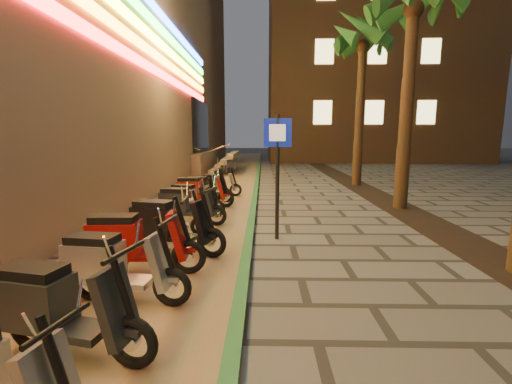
{
  "coord_description": "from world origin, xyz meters",
  "views": [
    {
      "loc": [
        -0.6,
        -3.37,
        2.2
      ],
      "look_at": [
        -0.73,
        2.72,
        1.2
      ],
      "focal_mm": 24.0,
      "sensor_mm": 36.0,
      "label": 1
    }
  ],
  "objects_px": {
    "scooter_3": "(57,307)",
    "scooter_7": "(168,218)",
    "scooter_9": "(191,198)",
    "scooter_11": "(205,188)",
    "scooter_8": "(185,204)",
    "scooter_6": "(168,224)",
    "scooter_10": "(198,191)",
    "pedestrian_sign": "(277,160)",
    "scooter_5": "(133,241)",
    "scooter_4": "(113,265)",
    "scooter_12": "(216,184)"
  },
  "relations": [
    {
      "from": "pedestrian_sign",
      "to": "scooter_12",
      "type": "bearing_deg",
      "value": 125.18
    },
    {
      "from": "scooter_6",
      "to": "pedestrian_sign",
      "type": "bearing_deg",
      "value": 38.8
    },
    {
      "from": "scooter_6",
      "to": "scooter_9",
      "type": "height_order",
      "value": "scooter_6"
    },
    {
      "from": "pedestrian_sign",
      "to": "scooter_7",
      "type": "bearing_deg",
      "value": -166.77
    },
    {
      "from": "scooter_3",
      "to": "scooter_9",
      "type": "relative_size",
      "value": 1.09
    },
    {
      "from": "scooter_4",
      "to": "scooter_12",
      "type": "relative_size",
      "value": 1.15
    },
    {
      "from": "scooter_9",
      "to": "scooter_11",
      "type": "distance_m",
      "value": 2.03
    },
    {
      "from": "scooter_8",
      "to": "scooter_11",
      "type": "xyz_separation_m",
      "value": [
        -0.01,
        3.04,
        -0.04
      ]
    },
    {
      "from": "scooter_9",
      "to": "pedestrian_sign",
      "type": "bearing_deg",
      "value": -30.18
    },
    {
      "from": "scooter_4",
      "to": "scooter_7",
      "type": "xyz_separation_m",
      "value": [
        -0.09,
        2.94,
        -0.07
      ]
    },
    {
      "from": "scooter_7",
      "to": "scooter_10",
      "type": "height_order",
      "value": "scooter_10"
    },
    {
      "from": "scooter_3",
      "to": "scooter_5",
      "type": "bearing_deg",
      "value": 102.39
    },
    {
      "from": "scooter_9",
      "to": "scooter_12",
      "type": "distance_m",
      "value": 3.07
    },
    {
      "from": "scooter_12",
      "to": "pedestrian_sign",
      "type": "bearing_deg",
      "value": -72.88
    },
    {
      "from": "scooter_3",
      "to": "scooter_7",
      "type": "distance_m",
      "value": 4.07
    },
    {
      "from": "scooter_3",
      "to": "scooter_5",
      "type": "height_order",
      "value": "scooter_5"
    },
    {
      "from": "scooter_3",
      "to": "scooter_12",
      "type": "xyz_separation_m",
      "value": [
        0.32,
        9.28,
        -0.07
      ]
    },
    {
      "from": "scooter_8",
      "to": "scooter_9",
      "type": "distance_m",
      "value": 1.01
    },
    {
      "from": "scooter_8",
      "to": "scooter_10",
      "type": "distance_m",
      "value": 2.0
    },
    {
      "from": "scooter_5",
      "to": "scooter_12",
      "type": "distance_m",
      "value": 7.24
    },
    {
      "from": "pedestrian_sign",
      "to": "scooter_9",
      "type": "height_order",
      "value": "pedestrian_sign"
    },
    {
      "from": "scooter_3",
      "to": "scooter_10",
      "type": "height_order",
      "value": "scooter_10"
    },
    {
      "from": "scooter_4",
      "to": "scooter_6",
      "type": "relative_size",
      "value": 0.92
    },
    {
      "from": "pedestrian_sign",
      "to": "scooter_10",
      "type": "bearing_deg",
      "value": 139.99
    },
    {
      "from": "pedestrian_sign",
      "to": "scooter_9",
      "type": "relative_size",
      "value": 1.66
    },
    {
      "from": "scooter_7",
      "to": "scooter_9",
      "type": "height_order",
      "value": "scooter_9"
    },
    {
      "from": "scooter_12",
      "to": "scooter_3",
      "type": "bearing_deg",
      "value": -95.85
    },
    {
      "from": "pedestrian_sign",
      "to": "scooter_11",
      "type": "xyz_separation_m",
      "value": [
        -2.26,
        4.22,
        -1.23
      ]
    },
    {
      "from": "scooter_3",
      "to": "scooter_8",
      "type": "height_order",
      "value": "scooter_3"
    },
    {
      "from": "pedestrian_sign",
      "to": "scooter_6",
      "type": "bearing_deg",
      "value": -141.12
    },
    {
      "from": "scooter_11",
      "to": "scooter_5",
      "type": "bearing_deg",
      "value": -80.82
    },
    {
      "from": "scooter_4",
      "to": "scooter_9",
      "type": "xyz_separation_m",
      "value": [
        -0.03,
        5.09,
        -0.03
      ]
    },
    {
      "from": "scooter_6",
      "to": "scooter_11",
      "type": "height_order",
      "value": "scooter_6"
    },
    {
      "from": "scooter_8",
      "to": "scooter_11",
      "type": "relative_size",
      "value": 1.09
    },
    {
      "from": "scooter_8",
      "to": "scooter_11",
      "type": "height_order",
      "value": "scooter_8"
    },
    {
      "from": "scooter_10",
      "to": "scooter_9",
      "type": "bearing_deg",
      "value": -96.03
    },
    {
      "from": "pedestrian_sign",
      "to": "scooter_3",
      "type": "xyz_separation_m",
      "value": [
        -2.33,
        -4.03,
        -1.18
      ]
    },
    {
      "from": "scooter_5",
      "to": "scooter_7",
      "type": "height_order",
      "value": "scooter_5"
    },
    {
      "from": "scooter_9",
      "to": "scooter_10",
      "type": "distance_m",
      "value": 0.99
    },
    {
      "from": "scooter_3",
      "to": "scooter_6",
      "type": "xyz_separation_m",
      "value": [
        0.25,
        3.07,
        0.04
      ]
    },
    {
      "from": "scooter_4",
      "to": "scooter_5",
      "type": "relative_size",
      "value": 0.94
    },
    {
      "from": "scooter_7",
      "to": "scooter_10",
      "type": "bearing_deg",
      "value": 76.28
    },
    {
      "from": "pedestrian_sign",
      "to": "scooter_4",
      "type": "height_order",
      "value": "pedestrian_sign"
    },
    {
      "from": "scooter_3",
      "to": "scooter_7",
      "type": "xyz_separation_m",
      "value": [
        -0.03,
        4.07,
        -0.08
      ]
    },
    {
      "from": "scooter_3",
      "to": "scooter_11",
      "type": "xyz_separation_m",
      "value": [
        0.07,
        8.25,
        -0.05
      ]
    },
    {
      "from": "scooter_5",
      "to": "scooter_10",
      "type": "xyz_separation_m",
      "value": [
        0.05,
        5.17,
        -0.02
      ]
    },
    {
      "from": "scooter_10",
      "to": "pedestrian_sign",
      "type": "bearing_deg",
      "value": -59.95
    },
    {
      "from": "scooter_4",
      "to": "scooter_5",
      "type": "height_order",
      "value": "scooter_5"
    },
    {
      "from": "scooter_8",
      "to": "scooter_12",
      "type": "relative_size",
      "value": 1.15
    },
    {
      "from": "pedestrian_sign",
      "to": "scooter_6",
      "type": "height_order",
      "value": "pedestrian_sign"
    }
  ]
}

